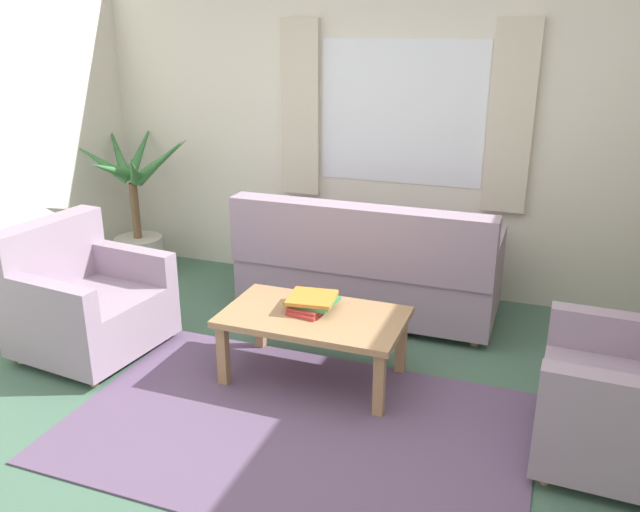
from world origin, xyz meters
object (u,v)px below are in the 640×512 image
at_px(armchair_left, 83,301).
at_px(armchair_right, 640,400).
at_px(book_stack_on_table, 312,302).
at_px(couch, 367,269).
at_px(potted_plant, 137,217).
at_px(coffee_table, 314,323).

distance_m(armchair_left, armchair_right, 3.37).
bearing_deg(book_stack_on_table, couch, 85.86).
height_order(couch, armchair_left, couch).
distance_m(armchair_right, book_stack_on_table, 1.85).
xyz_separation_m(couch, potted_plant, (-2.13, 0.15, 0.15)).
bearing_deg(potted_plant, book_stack_on_table, -28.51).
bearing_deg(coffee_table, potted_plant, 150.62).
bearing_deg(armchair_left, coffee_table, -77.58).
bearing_deg(armchair_left, book_stack_on_table, -75.19).
height_order(armchair_left, book_stack_on_table, armchair_left).
relative_size(armchair_left, book_stack_on_table, 2.85).
height_order(armchair_right, coffee_table, armchair_right).
distance_m(coffee_table, potted_plant, 2.41).
xyz_separation_m(armchair_left, armchair_right, (3.37, -0.03, 0.00)).
height_order(couch, armchair_right, couch).
distance_m(armchair_left, potted_plant, 1.46).
relative_size(coffee_table, book_stack_on_table, 3.39).
bearing_deg(armchair_left, couch, -47.03).
relative_size(armchair_left, armchair_right, 1.05).
height_order(coffee_table, book_stack_on_table, book_stack_on_table).
xyz_separation_m(book_stack_on_table, potted_plant, (-2.06, 1.12, 0.03)).
bearing_deg(book_stack_on_table, armchair_right, -8.38).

